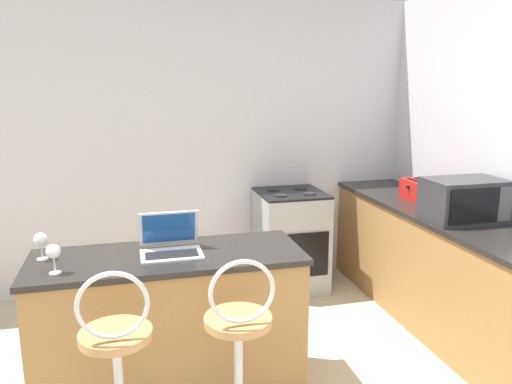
% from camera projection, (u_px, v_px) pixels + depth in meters
% --- Properties ---
extents(wall_back, '(12.00, 0.06, 2.60)m').
position_uv_depth(wall_back, '(194.00, 146.00, 4.50)').
color(wall_back, silver).
rests_on(wall_back, ground_plane).
extents(breakfast_bar, '(1.55, 0.59, 0.90)m').
position_uv_depth(breakfast_bar, '(171.00, 326.00, 2.94)').
color(breakfast_bar, '#9E703D').
rests_on(breakfast_bar, ground_plane).
extents(counter_right, '(0.62, 3.11, 0.90)m').
position_uv_depth(counter_right, '(461.00, 281.00, 3.62)').
color(counter_right, '#9E703D').
rests_on(counter_right, ground_plane).
extents(bar_stool_near, '(0.40, 0.40, 1.06)m').
position_uv_depth(bar_stool_near, '(118.00, 376.00, 2.35)').
color(bar_stool_near, silver).
rests_on(bar_stool_near, ground_plane).
extents(bar_stool_far, '(0.40, 0.40, 1.06)m').
position_uv_depth(bar_stool_far, '(239.00, 359.00, 2.49)').
color(bar_stool_far, silver).
rests_on(bar_stool_far, ground_plane).
extents(laptop, '(0.35, 0.28, 0.23)m').
position_uv_depth(laptop, '(170.00, 242.00, 2.87)').
color(laptop, silver).
rests_on(laptop, breakfast_bar).
extents(microwave, '(0.54, 0.35, 0.30)m').
position_uv_depth(microwave, '(464.00, 200.00, 3.51)').
color(microwave, '#2D2D30').
rests_on(microwave, counter_right).
extents(toaster, '(0.19, 0.31, 0.17)m').
position_uv_depth(toaster, '(418.00, 190.00, 4.13)').
color(toaster, red).
rests_on(toaster, counter_right).
extents(stove_range, '(0.58, 0.60, 0.91)m').
position_uv_depth(stove_range, '(290.00, 240.00, 4.55)').
color(stove_range, '#9EA3A8').
rests_on(stove_range, ground_plane).
extents(mug_blue, '(0.10, 0.09, 0.10)m').
position_uv_depth(mug_blue, '(449.00, 199.00, 3.96)').
color(mug_blue, '#2D51AD').
rests_on(mug_blue, counter_right).
extents(wine_glass_tall, '(0.08, 0.08, 0.15)m').
position_uv_depth(wine_glass_tall, '(41.00, 241.00, 2.74)').
color(wine_glass_tall, silver).
rests_on(wine_glass_tall, breakfast_bar).
extents(wine_glass_short, '(0.07, 0.07, 0.16)m').
position_uv_depth(wine_glass_short, '(53.00, 252.00, 2.54)').
color(wine_glass_short, silver).
rests_on(wine_glass_short, breakfast_bar).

